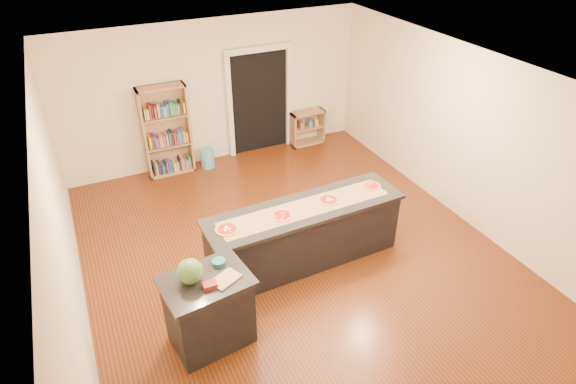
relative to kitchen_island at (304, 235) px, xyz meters
name	(u,v)px	position (x,y,z in m)	size (l,w,h in m)	color
room	(294,175)	(-0.07, 0.21, 0.92)	(6.00, 7.00, 2.80)	beige
doorway	(259,96)	(0.83, 3.68, 0.72)	(1.40, 0.09, 2.21)	black
kitchen_island	(304,235)	(0.00, 0.00, 0.00)	(2.91, 0.79, 0.96)	black
side_counter	(209,311)	(-1.71, -0.86, 0.02)	(1.00, 0.73, 0.99)	black
bookshelf	(166,131)	(-1.14, 3.51, 0.40)	(0.88, 0.31, 1.76)	#A97F52
low_shelf	(307,127)	(1.85, 3.50, -0.11)	(0.74, 0.32, 0.74)	#A97F52
waste_bin	(207,158)	(-0.44, 3.40, -0.29)	(0.27, 0.27, 0.40)	#549EBD
kraft_paper	(306,208)	(0.00, -0.02, 0.48)	(2.53, 0.46, 0.00)	#97714E
watermelon	(190,271)	(-1.86, -0.81, 0.65)	(0.29, 0.29, 0.29)	#144214
cutting_board	(226,279)	(-1.50, -0.96, 0.52)	(0.33, 0.22, 0.02)	tan
package_red	(210,285)	(-1.70, -0.99, 0.53)	(0.16, 0.11, 0.06)	maroon
package_teal	(219,262)	(-1.48, -0.67, 0.54)	(0.16, 0.16, 0.06)	#195966
pizza_a	(227,229)	(-1.16, -0.03, 0.49)	(0.31, 0.31, 0.02)	tan
pizza_b	(282,216)	(-0.39, -0.06, 0.49)	(0.29, 0.29, 0.02)	tan
pizza_c	(329,200)	(0.39, 0.01, 0.49)	(0.29, 0.29, 0.02)	tan
pizza_d	(372,186)	(1.16, 0.07, 0.49)	(0.29, 0.29, 0.02)	tan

